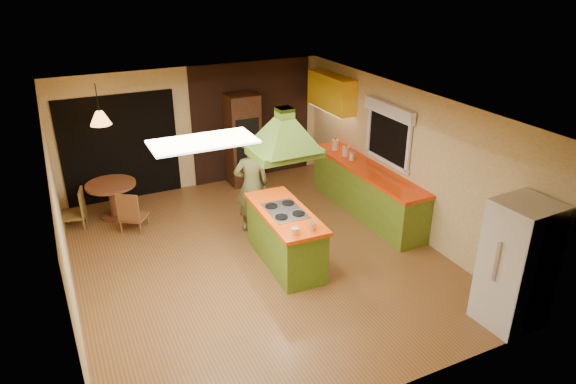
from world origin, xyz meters
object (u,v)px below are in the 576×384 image
refrigerator (517,265)px  dining_table (112,194)px  kitchen_island (285,236)px  man (252,185)px  canister_large (335,145)px  wall_oven (243,140)px

refrigerator → dining_table: refrigerator is taller
kitchen_island → dining_table: size_ratio=2.01×
kitchen_island → refrigerator: refrigerator is taller
kitchen_island → man: 1.30m
refrigerator → canister_large: refrigerator is taller
refrigerator → kitchen_island: bearing=124.6°
wall_oven → dining_table: wall_oven is taller
wall_oven → man: bearing=-107.2°
kitchen_island → canister_large: (2.05, 2.00, 0.57)m
man → canister_large: bearing=-151.4°
man → wall_oven: bearing=-98.4°
canister_large → refrigerator: bearing=-90.5°
wall_oven → dining_table: bearing=-170.2°
kitchen_island → wall_oven: bearing=82.2°
canister_large → kitchen_island: bearing=-135.8°
wall_oven → canister_large: 1.95m
man → kitchen_island: bearing=100.9°
dining_table → canister_large: 4.36m
refrigerator → wall_oven: wall_oven is taller
man → canister_large: man is taller
kitchen_island → refrigerator: bearing=-50.0°
wall_oven → canister_large: bearing=-40.6°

